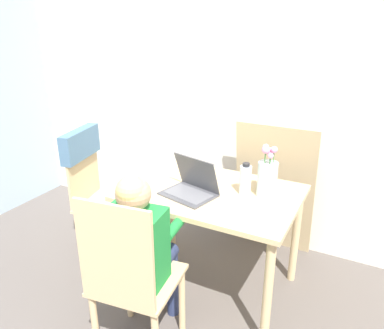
# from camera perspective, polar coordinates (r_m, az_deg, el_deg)

# --- Properties ---
(wall_back) EXTENTS (6.40, 0.05, 2.50)m
(wall_back) POSITION_cam_1_polar(r_m,az_deg,el_deg) (2.80, 11.35, 11.97)
(wall_back) COLOR white
(wall_back) RESTS_ON ground_plane
(dining_table) EXTENTS (1.05, 0.73, 0.71)m
(dining_table) POSITION_cam_1_polar(r_m,az_deg,el_deg) (2.34, 2.93, -6.09)
(dining_table) COLOR #D6B784
(dining_table) RESTS_ON ground_plane
(chair_occupied) EXTENTS (0.45, 0.45, 0.96)m
(chair_occupied) POSITION_cam_1_polar(r_m,az_deg,el_deg) (1.94, -9.32, -17.04)
(chair_occupied) COLOR #D6B784
(chair_occupied) RESTS_ON ground_plane
(chair_spare) EXTENTS (0.50, 0.47, 0.97)m
(chair_spare) POSITION_cam_1_polar(r_m,az_deg,el_deg) (2.76, -14.99, -1.57)
(chair_spare) COLOR #D6B784
(chair_spare) RESTS_ON ground_plane
(person_seated) EXTENTS (0.35, 0.45, 1.02)m
(person_seated) POSITION_cam_1_polar(r_m,az_deg,el_deg) (1.95, -7.69, -11.48)
(person_seated) COLOR #1E8438
(person_seated) RESTS_ON ground_plane
(laptop) EXTENTS (0.35, 0.29, 0.23)m
(laptop) POSITION_cam_1_polar(r_m,az_deg,el_deg) (2.23, -0.04, -3.25)
(laptop) COLOR #4C4C51
(laptop) RESTS_ON dining_table
(flower_vase) EXTENTS (0.12, 0.12, 0.32)m
(flower_vase) POSITION_cam_1_polar(r_m,az_deg,el_deg) (2.22, 11.41, -1.74)
(flower_vase) COLOR silver
(flower_vase) RESTS_ON dining_table
(water_bottle) EXTENTS (0.07, 0.07, 0.20)m
(water_bottle) POSITION_cam_1_polar(r_m,az_deg,el_deg) (2.24, 8.14, -2.30)
(water_bottle) COLOR silver
(water_bottle) RESTS_ON dining_table
(cardboard_panel) EXTENTS (0.59, 0.16, 1.01)m
(cardboard_panel) POSITION_cam_1_polar(r_m,az_deg,el_deg) (2.85, 12.38, -3.68)
(cardboard_panel) COLOR tan
(cardboard_panel) RESTS_ON ground_plane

